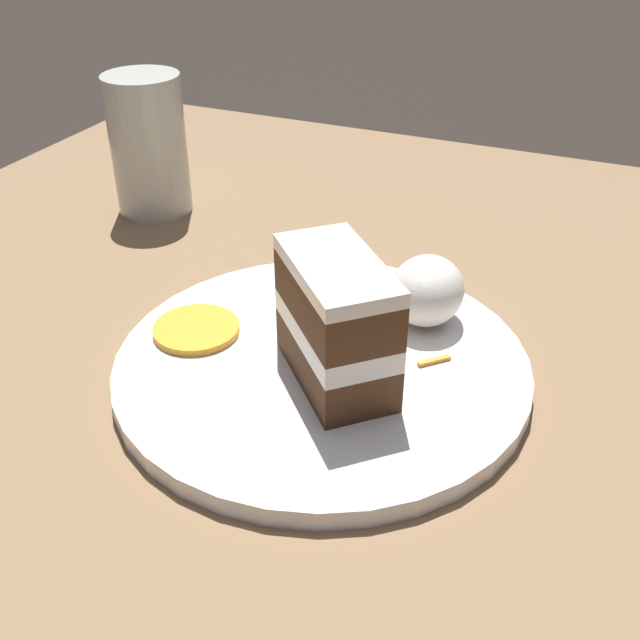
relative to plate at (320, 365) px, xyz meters
The scene contains 8 objects.
ground_plane 0.05m from the plate, behind, with size 6.00×6.00×0.00m, color black.
dining_table 0.03m from the plate, behind, with size 1.06×0.98×0.03m, color #846647.
plate is the anchor object (origin of this frame).
cake_slice 0.06m from the plate, 131.33° to the right, with size 0.11×0.11×0.09m.
cream_dollop 0.10m from the plate, 35.27° to the right, with size 0.06×0.05×0.05m, color white.
orange_garnish 0.10m from the plate, 94.77° to the left, with size 0.06×0.06×0.01m, color orange.
carrot_shreds_scatter 0.06m from the plate, 19.15° to the right, with size 0.07×0.10×0.00m.
drinking_glass 0.33m from the plate, 54.33° to the left, with size 0.07×0.07×0.13m.
Camera 1 is at (-0.36, -0.17, 0.35)m, focal length 42.00 mm.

